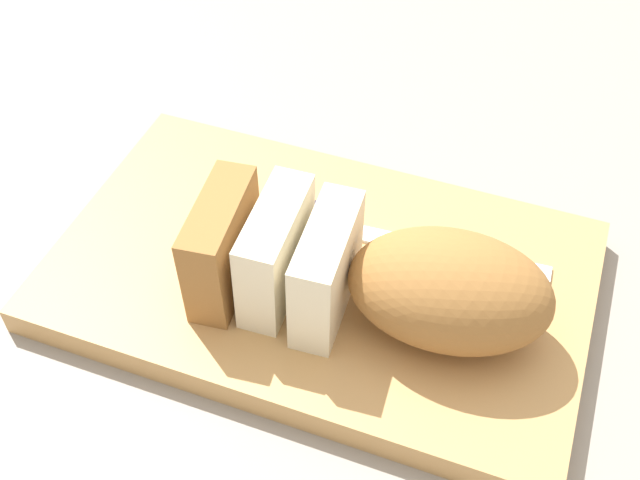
# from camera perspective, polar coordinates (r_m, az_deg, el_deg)

# --- Properties ---
(ground_plane) EXTENTS (3.00, 3.00, 0.00)m
(ground_plane) POSITION_cam_1_polar(r_m,az_deg,el_deg) (0.66, 0.00, -3.28)
(ground_plane) COLOR gray
(cutting_board) EXTENTS (0.44, 0.28, 0.03)m
(cutting_board) POSITION_cam_1_polar(r_m,az_deg,el_deg) (0.65, 0.00, -2.57)
(cutting_board) COLOR tan
(cutting_board) RESTS_ON ground_plane
(bread_loaf) EXTENTS (0.27, 0.11, 0.08)m
(bread_loaf) POSITION_cam_1_polar(r_m,az_deg,el_deg) (0.58, 4.40, -2.64)
(bread_loaf) COLOR #996633
(bread_loaf) RESTS_ON cutting_board
(bread_knife) EXTENTS (0.23, 0.02, 0.02)m
(bread_knife) POSITION_cam_1_polar(r_m,az_deg,el_deg) (0.66, 1.22, 1.36)
(bread_knife) COLOR silver
(bread_knife) RESTS_ON cutting_board
(crumb_near_knife) EXTENTS (0.01, 0.01, 0.01)m
(crumb_near_knife) POSITION_cam_1_polar(r_m,az_deg,el_deg) (0.66, -2.74, 0.34)
(crumb_near_knife) COLOR #996633
(crumb_near_knife) RESTS_ON cutting_board
(crumb_near_loaf) EXTENTS (0.00, 0.00, 0.00)m
(crumb_near_loaf) POSITION_cam_1_polar(r_m,az_deg,el_deg) (0.63, -2.91, -2.56)
(crumb_near_loaf) COLOR #996633
(crumb_near_loaf) RESTS_ON cutting_board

